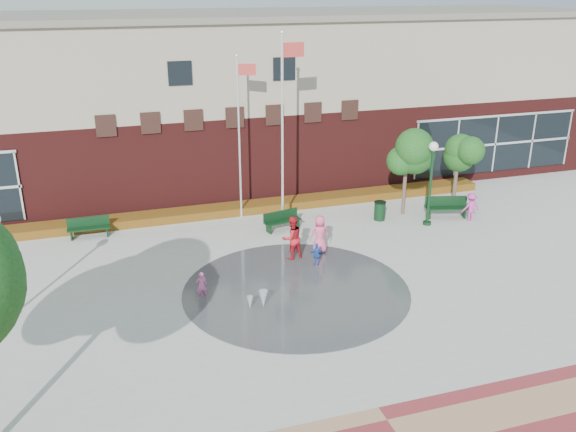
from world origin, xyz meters
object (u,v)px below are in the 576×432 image
object	(u,v)px
trash_can	(380,211)
child_splash	(202,286)
flagpole_right	(283,122)
flagpole_left	(240,130)
bench_left	(89,231)

from	to	relation	value
trash_can	child_splash	xyz separation A→B (m)	(-9.50, -5.15, 0.06)
flagpole_right	child_splash	bearing A→B (deg)	-132.00
flagpole_left	child_splash	xyz separation A→B (m)	(-3.33, -7.56, -3.76)
flagpole_right	bench_left	size ratio (longest dim) A/B	4.78
bench_left	child_splash	size ratio (longest dim) A/B	1.72
flagpole_right	flagpole_left	bearing A→B (deg)	132.74
trash_can	child_splash	distance (m)	10.80
flagpole_left	trash_can	world-z (taller)	flagpole_left
child_splash	flagpole_right	bearing A→B (deg)	-130.88
flagpole_right	trash_can	size ratio (longest dim) A/B	9.43
flagpole_left	flagpole_right	distance (m)	2.36
child_splash	flagpole_left	bearing A→B (deg)	-114.96
flagpole_left	bench_left	distance (m)	8.18
bench_left	trash_can	distance (m)	13.44
bench_left	trash_can	bearing A→B (deg)	-7.46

